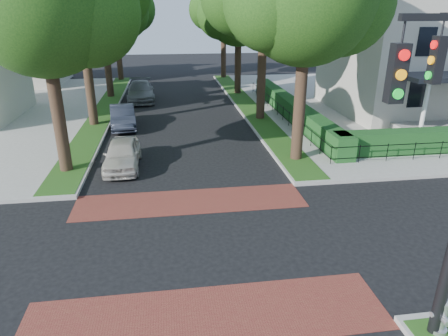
{
  "coord_description": "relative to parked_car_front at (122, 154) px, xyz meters",
  "views": [
    {
      "loc": [
        -0.68,
        -11.01,
        7.07
      ],
      "look_at": [
        1.24,
        2.59,
        1.6
      ],
      "focal_mm": 32.0,
      "sensor_mm": 36.0,
      "label": 1
    }
  ],
  "objects": [
    {
      "name": "fire_hydrant",
      "position": [
        8.16,
        -11.94,
        -0.06
      ],
      "size": [
        0.5,
        0.48,
        1.0
      ],
      "rotation": [
        0.0,
        0.0,
        0.01
      ],
      "color": "#B4B4B6",
      "rests_on": "sidewalk_se"
    },
    {
      "name": "house_left_far",
      "position": [
        -12.53,
        24.66,
        4.35
      ],
      "size": [
        10.0,
        9.0,
        10.14
      ],
      "color": "#BAB5A7",
      "rests_on": "sidewalk_nw"
    },
    {
      "name": "grass_strip_nw",
      "position": [
        -2.44,
        11.76,
        -0.53
      ],
      "size": [
        1.6,
        29.8,
        0.02
      ],
      "primitive_type": "cube",
      "color": "#294F16",
      "rests_on": "sidewalk_nw"
    },
    {
      "name": "crosswalk_far",
      "position": [
        2.96,
        -4.14,
        -0.68
      ],
      "size": [
        9.0,
        2.2,
        0.01
      ],
      "primitive_type": "cube",
      "color": "maroon",
      "rests_on": "ground"
    },
    {
      "name": "tree_right_back",
      "position": [
        8.57,
        25.89,
        6.58
      ],
      "size": [
        7.5,
        6.45,
        10.2
      ],
      "color": "black",
      "rests_on": "sidewalk_ne"
    },
    {
      "name": "parked_car_rear",
      "position": [
        0.08,
        15.24,
        0.09
      ],
      "size": [
        2.48,
        5.48,
        1.56
      ],
      "primitive_type": "imported",
      "rotation": [
        0.0,
        0.0,
        0.06
      ],
      "color": "slate",
      "rests_on": "ground"
    },
    {
      "name": "parked_car_front",
      "position": [
        0.0,
        0.0,
        0.0
      ],
      "size": [
        1.63,
        4.03,
        1.37
      ],
      "primitive_type": "imported",
      "rotation": [
        0.0,
        0.0,
        0.0
      ],
      "color": "beige",
      "rests_on": "ground"
    },
    {
      "name": "tree_left_back",
      "position": [
        -2.43,
        25.9,
        6.72
      ],
      "size": [
        7.75,
        6.66,
        10.44
      ],
      "color": "black",
      "rests_on": "sidewalk_nw"
    },
    {
      "name": "fence_main_road",
      "position": [
        9.86,
        7.66,
        -0.09
      ],
      "size": [
        0.06,
        18.0,
        0.9
      ],
      "primitive_type": null,
      "color": "black",
      "rests_on": "sidewalk_ne"
    },
    {
      "name": "hedge_main_road",
      "position": [
        10.66,
        7.66,
        0.06
      ],
      "size": [
        1.0,
        18.0,
        1.2
      ],
      "primitive_type": "cube",
      "color": "#17421A",
      "rests_on": "sidewalk_ne"
    },
    {
      "name": "crosswalk_near",
      "position": [
        2.96,
        -10.54,
        -0.68
      ],
      "size": [
        9.0,
        2.2,
        0.01
      ],
      "primitive_type": "cube",
      "color": "maroon",
      "rests_on": "ground"
    },
    {
      "name": "sidewalk_ne",
      "position": [
        22.46,
        11.66,
        -0.61
      ],
      "size": [
        30.0,
        30.0,
        0.15
      ],
      "primitive_type": "cube",
      "color": "gray",
      "rests_on": "ground"
    },
    {
      "name": "tree_left_far",
      "position": [
        -2.44,
        16.88,
        6.43
      ],
      "size": [
        7.0,
        6.02,
        9.86
      ],
      "color": "black",
      "rests_on": "sidewalk_nw"
    },
    {
      "name": "tree_right_far",
      "position": [
        8.56,
        16.89,
        6.22
      ],
      "size": [
        7.25,
        6.23,
        9.74
      ],
      "color": "black",
      "rests_on": "sidewalk_ne"
    },
    {
      "name": "house_victorian",
      "position": [
        20.47,
        8.58,
        5.33
      ],
      "size": [
        13.0,
        13.05,
        12.48
      ],
      "color": "#BAB5A7",
      "rests_on": "sidewalk_ne"
    },
    {
      "name": "ground",
      "position": [
        2.96,
        -7.34,
        -0.69
      ],
      "size": [
        120.0,
        120.0,
        0.0
      ],
      "primitive_type": "plane",
      "color": "black",
      "rests_on": "ground"
    },
    {
      "name": "parked_car_middle",
      "position": [
        -0.64,
        7.14,
        0.01
      ],
      "size": [
        1.98,
        4.4,
        1.4
      ],
      "primitive_type": "imported",
      "rotation": [
        0.0,
        0.0,
        0.12
      ],
      "color": "#212532",
      "rests_on": "ground"
    },
    {
      "name": "tree_left_near",
      "position": [
        -2.43,
        -0.11,
        6.58
      ],
      "size": [
        7.5,
        6.45,
        10.2
      ],
      "color": "black",
      "rests_on": "sidewalk_nw"
    },
    {
      "name": "grass_strip_ne",
      "position": [
        8.36,
        11.76,
        -0.53
      ],
      "size": [
        1.6,
        29.8,
        0.02
      ],
      "primitive_type": "cube",
      "color": "#294F16",
      "rests_on": "sidewalk_ne"
    }
  ]
}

